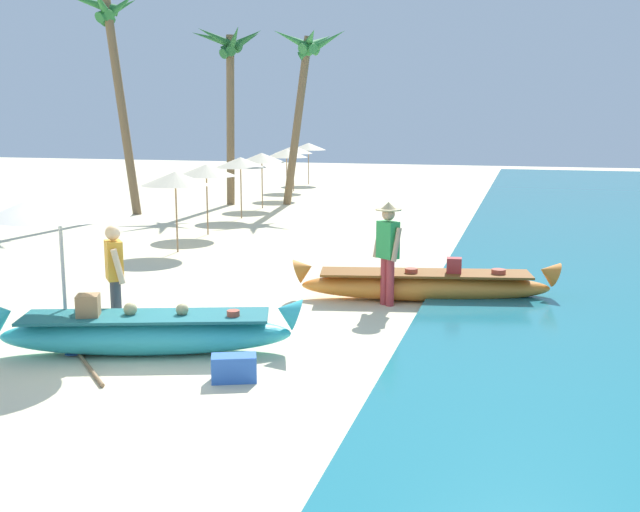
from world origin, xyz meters
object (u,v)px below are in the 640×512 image
at_px(boat_cyan_foreground, 146,332).
at_px(paddle, 85,362).
at_px(person_vendor_hatted, 388,246).
at_px(person_tourist_customer, 115,273).
at_px(boat_orange_midground, 425,285).
at_px(patio_umbrella_large, 59,203).
at_px(cooler_box, 234,368).
at_px(palm_tree_mid_cluster, 112,41).
at_px(palm_tree_leaning_seaward, 230,61).
at_px(palm_tree_tall_inland, 306,65).

relative_size(boat_cyan_foreground, paddle, 3.32).
height_order(person_vendor_hatted, person_tourist_customer, person_vendor_hatted).
bearing_deg(boat_orange_midground, boat_cyan_foreground, -128.80).
bearing_deg(patio_umbrella_large, cooler_box, -13.88).
bearing_deg(palm_tree_mid_cluster, boat_orange_midground, -39.29).
relative_size(person_vendor_hatted, palm_tree_leaning_seaward, 0.28).
bearing_deg(patio_umbrella_large, palm_tree_mid_cluster, 117.01).
height_order(person_vendor_hatted, palm_tree_tall_inland, palm_tree_tall_inland).
height_order(palm_tree_leaning_seaward, paddle, palm_tree_leaning_seaward).
bearing_deg(palm_tree_tall_inland, boat_orange_midground, -65.41).
relative_size(boat_orange_midground, person_vendor_hatted, 2.61).
xyz_separation_m(person_vendor_hatted, palm_tree_mid_cluster, (-10.69, 9.73, 4.45)).
bearing_deg(cooler_box, patio_umbrella_large, 144.70).
distance_m(boat_orange_midground, person_tourist_customer, 5.34).
xyz_separation_m(palm_tree_tall_inland, paddle, (2.22, -17.90, -4.87)).
bearing_deg(palm_tree_tall_inland, person_vendor_hatted, -68.29).
distance_m(person_vendor_hatted, patio_umbrella_large, 5.39).
distance_m(palm_tree_mid_cluster, cooler_box, 17.76).
xyz_separation_m(boat_orange_midground, palm_tree_leaning_seaward, (-8.63, 12.60, 4.75)).
height_order(palm_tree_tall_inland, palm_tree_mid_cluster, palm_tree_mid_cluster).
bearing_deg(paddle, person_vendor_hatted, 52.18).
bearing_deg(palm_tree_leaning_seaward, boat_cyan_foreground, -72.16).
distance_m(palm_tree_mid_cluster, paddle, 16.70).
relative_size(boat_cyan_foreground, palm_tree_tall_inland, 0.68).
xyz_separation_m(boat_orange_midground, patio_umbrella_large, (-4.50, -4.07, 1.76)).
distance_m(palm_tree_leaning_seaward, paddle, 18.62).
xyz_separation_m(patio_umbrella_large, palm_tree_tall_inland, (-1.55, 17.28, 2.85)).
height_order(boat_cyan_foreground, palm_tree_mid_cluster, palm_tree_mid_cluster).
height_order(palm_tree_mid_cluster, cooler_box, palm_tree_mid_cluster).
bearing_deg(person_tourist_customer, boat_cyan_foreground, -40.54).
bearing_deg(palm_tree_leaning_seaward, paddle, -74.48).
bearing_deg(palm_tree_leaning_seaward, person_vendor_hatted, -58.46).
distance_m(palm_tree_tall_inland, paddle, 18.68).
relative_size(patio_umbrella_large, cooler_box, 4.10).
xyz_separation_m(person_tourist_customer, paddle, (0.31, -1.37, -0.90)).
bearing_deg(boat_cyan_foreground, boat_orange_midground, 51.20).
bearing_deg(patio_umbrella_large, palm_tree_leaning_seaward, 103.92).
bearing_deg(boat_orange_midground, palm_tree_mid_cluster, 140.71).
distance_m(palm_tree_tall_inland, palm_tree_mid_cluster, 6.60).
distance_m(boat_cyan_foreground, palm_tree_tall_inland, 18.09).
height_order(boat_orange_midground, paddle, boat_orange_midground).
distance_m(boat_cyan_foreground, cooler_box, 1.71).
xyz_separation_m(boat_orange_midground, palm_tree_tall_inland, (-6.05, 13.22, 4.61)).
bearing_deg(palm_tree_mid_cluster, boat_cyan_foreground, -58.93).
height_order(person_tourist_customer, palm_tree_leaning_seaward, palm_tree_leaning_seaward).
bearing_deg(paddle, patio_umbrella_large, 137.31).
height_order(person_vendor_hatted, patio_umbrella_large, patio_umbrella_large).
xyz_separation_m(palm_tree_tall_inland, palm_tree_leaning_seaward, (-2.58, -0.61, 0.14)).
relative_size(palm_tree_leaning_seaward, palm_tree_mid_cluster, 0.88).
bearing_deg(palm_tree_tall_inland, paddle, -82.93).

